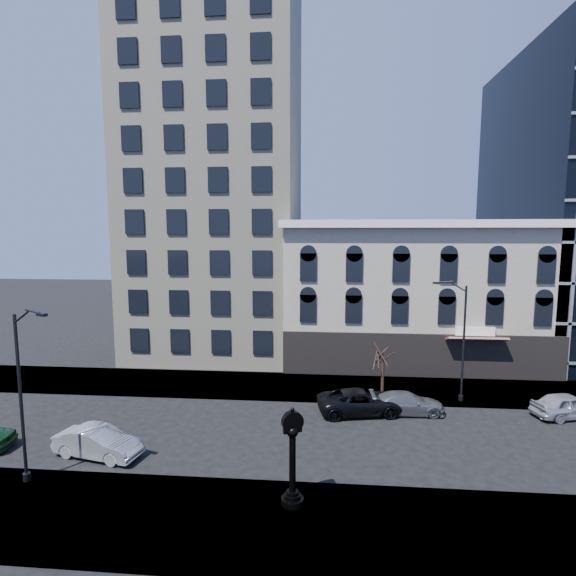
{
  "coord_description": "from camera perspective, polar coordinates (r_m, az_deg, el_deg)",
  "views": [
    {
      "loc": [
        4.46,
        -24.42,
        11.58
      ],
      "look_at": [
        2.0,
        4.0,
        8.0
      ],
      "focal_mm": 28.0,
      "sensor_mm": 36.0,
      "label": 1
    }
  ],
  "objects": [
    {
      "name": "ground",
      "position": [
        27.39,
        -5.15,
        -17.89
      ],
      "size": [
        160.0,
        160.0,
        0.0
      ],
      "primitive_type": "plane",
      "color": "black",
      "rests_on": "ground"
    },
    {
      "name": "sidewalk_far",
      "position": [
        34.69,
        -2.79,
        -12.25
      ],
      "size": [
        160.0,
        6.0,
        0.12
      ],
      "primitive_type": "cube",
      "color": "gray",
      "rests_on": "ground"
    },
    {
      "name": "sidewalk_near",
      "position": [
        20.54,
        -9.52,
        -27.06
      ],
      "size": [
        160.0,
        6.0,
        0.12
      ],
      "primitive_type": "cube",
      "color": "gray",
      "rests_on": "ground"
    },
    {
      "name": "cream_tower",
      "position": [
        45.24,
        -9.04,
        16.92
      ],
      "size": [
        15.9,
        15.4,
        42.5
      ],
      "color": "beige",
      "rests_on": "ground"
    },
    {
      "name": "victorian_row",
      "position": [
        41.39,
        15.4,
        -0.86
      ],
      "size": [
        22.6,
        11.19,
        12.5
      ],
      "color": "#ABA38D",
      "rests_on": "ground"
    },
    {
      "name": "street_clock",
      "position": [
        20.15,
        0.57,
        -21.09
      ],
      "size": [
        0.96,
        0.96,
        4.25
      ],
      "rotation": [
        0.0,
        0.0,
        0.41
      ],
      "color": "black",
      "rests_on": "sidewalk_near"
    },
    {
      "name": "street_lamp_near",
      "position": [
        23.07,
        -30.37,
        -6.86
      ],
      "size": [
        2.04,
        1.0,
        8.3
      ],
      "rotation": [
        0.0,
        0.0,
        -0.38
      ],
      "color": "black",
      "rests_on": "sidewalk_near"
    },
    {
      "name": "street_lamp_far",
      "position": [
        32.13,
        20.51,
        -2.52
      ],
      "size": [
        2.16,
        0.58,
        8.36
      ],
      "rotation": [
        0.0,
        0.0,
        2.98
      ],
      "color": "black",
      "rests_on": "sidewalk_far"
    },
    {
      "name": "bare_tree_far",
      "position": [
        32.33,
        12.01,
        -7.61
      ],
      "size": [
        2.56,
        2.56,
        4.39
      ],
      "color": "#332119",
      "rests_on": "sidewalk_far"
    },
    {
      "name": "car_near_b",
      "position": [
        26.44,
        -22.97,
        -17.6
      ],
      "size": [
        4.84,
        2.51,
        1.52
      ],
      "primitive_type": "imported",
      "rotation": [
        0.0,
        0.0,
        1.37
      ],
      "color": "#A5A8AD",
      "rests_on": "ground"
    },
    {
      "name": "car_far_a",
      "position": [
        30.0,
        9.22,
        -14.06
      ],
      "size": [
        5.9,
        3.52,
        1.53
      ],
      "primitive_type": "imported",
      "rotation": [
        0.0,
        0.0,
        1.76
      ],
      "color": "black",
      "rests_on": "ground"
    },
    {
      "name": "car_far_b",
      "position": [
        30.62,
        14.88,
        -13.94
      ],
      "size": [
        4.81,
        2.17,
        1.37
      ],
      "primitive_type": "imported",
      "rotation": [
        0.0,
        0.0,
        1.63
      ],
      "color": "#595B60",
      "rests_on": "ground"
    },
    {
      "name": "car_far_c",
      "position": [
        33.95,
        32.03,
        -12.53
      ],
      "size": [
        4.84,
        2.89,
        1.54
      ],
      "primitive_type": "imported",
      "rotation": [
        0.0,
        0.0,
        1.82
      ],
      "color": "#A5A8AD",
      "rests_on": "ground"
    }
  ]
}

